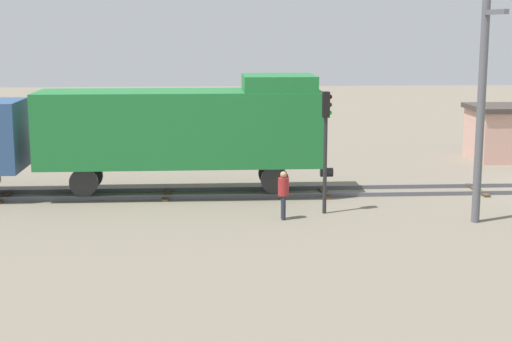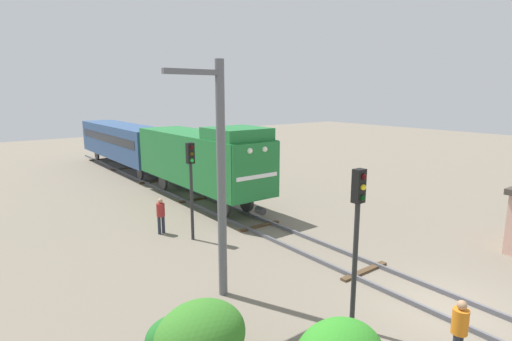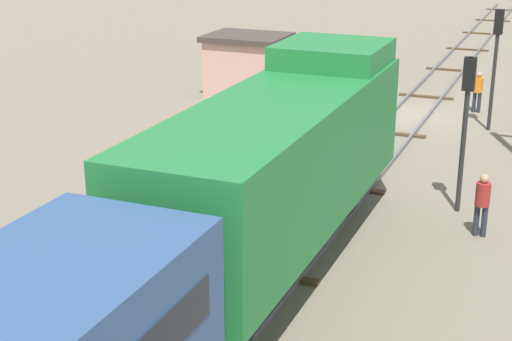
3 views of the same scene
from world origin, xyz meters
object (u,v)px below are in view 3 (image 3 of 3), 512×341
object	(u,v)px
traffic_signal_mid	(467,106)
traffic_signal_near	(496,48)
worker_near_track	(478,89)
worker_by_signal	(482,200)
locomotive	(283,153)
relay_hut	(247,65)

from	to	relation	value
traffic_signal_mid	traffic_signal_near	bearing A→B (deg)	-88.70
traffic_signal_near	worker_near_track	world-z (taller)	traffic_signal_near
traffic_signal_near	worker_by_signal	xyz separation A→B (m)	(-1.00, 10.41, -2.16)
worker_near_track	worker_by_signal	xyz separation A→B (m)	(-1.80, 12.94, 0.00)
traffic_signal_mid	locomotive	bearing A→B (deg)	55.97
worker_near_track	relay_hut	bearing A→B (deg)	134.93
traffic_signal_mid	relay_hut	xyz separation A→B (m)	(10.90, -10.46, -1.64)
traffic_signal_mid	worker_near_track	world-z (taller)	traffic_signal_mid
locomotive	worker_near_track	distance (m)	16.67
traffic_signal_mid	worker_by_signal	world-z (taller)	traffic_signal_mid
locomotive	traffic_signal_near	size ratio (longest dim) A/B	2.54
worker_by_signal	locomotive	bearing A→B (deg)	171.55
relay_hut	traffic_signal_mid	bearing A→B (deg)	136.19
locomotive	worker_near_track	xyz separation A→B (m)	(-2.40, -16.40, -1.78)
worker_near_track	traffic_signal_mid	bearing A→B (deg)	-135.29
traffic_signal_near	worker_near_track	xyz separation A→B (m)	(0.80, -2.53, -2.16)
relay_hut	traffic_signal_near	bearing A→B (deg)	171.40
traffic_signal_mid	worker_by_signal	distance (m)	2.70
locomotive	worker_by_signal	xyz separation A→B (m)	(-4.20, -3.46, -1.78)
locomotive	relay_hut	distance (m)	17.27
traffic_signal_mid	relay_hut	world-z (taller)	traffic_signal_mid
relay_hut	locomotive	bearing A→B (deg)	115.83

